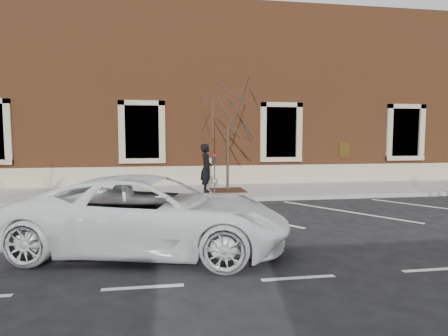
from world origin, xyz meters
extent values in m
plane|color=#28282B|center=(0.00, 0.00, 0.00)|extent=(120.00, 120.00, 0.00)
cube|color=#A5A19B|center=(0.00, 1.75, 0.07)|extent=(40.00, 3.50, 0.15)
cube|color=#9E9E99|center=(0.00, -0.05, 0.07)|extent=(40.00, 0.12, 0.15)
cube|color=brown|center=(0.00, 7.75, 4.00)|extent=(40.00, 8.50, 8.00)
cube|color=#B1AA87|center=(0.00, 3.53, 0.55)|extent=(40.00, 0.06, 0.80)
cube|color=black|center=(-3.00, 3.65, 2.40)|extent=(1.40, 0.30, 2.20)
cube|color=#B1AA87|center=(-3.00, 3.48, 1.20)|extent=(1.90, 0.20, 0.20)
cube|color=black|center=(3.00, 3.65, 2.40)|extent=(1.40, 0.30, 2.20)
cube|color=#B1AA87|center=(3.00, 3.48, 1.20)|extent=(1.90, 0.20, 0.20)
cube|color=black|center=(9.00, 3.65, 2.40)|extent=(1.40, 0.30, 2.20)
cube|color=#B1AA87|center=(9.00, 3.48, 1.20)|extent=(1.90, 0.20, 0.20)
imported|color=black|center=(-0.57, 1.15, 1.05)|extent=(0.51, 0.70, 1.80)
cylinder|color=#595B60|center=(-0.33, 0.66, 0.70)|extent=(0.05, 0.05, 1.09)
cube|color=black|center=(-0.33, 0.66, 1.38)|extent=(0.13, 0.10, 0.28)
cube|color=red|center=(-0.33, 0.66, 1.56)|extent=(0.12, 0.09, 0.07)
cube|color=white|center=(-0.33, 0.61, 0.64)|extent=(0.05, 0.00, 0.08)
cube|color=#3A2412|center=(0.29, 1.52, 0.17)|extent=(1.28, 1.28, 0.03)
cylinder|color=#45322A|center=(0.29, 1.52, 1.38)|extent=(0.09, 0.09, 2.47)
imported|color=white|center=(-2.32, -5.21, 0.74)|extent=(5.73, 3.66, 1.47)
camera|label=1|loc=(-2.04, -12.47, 2.24)|focal=30.00mm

